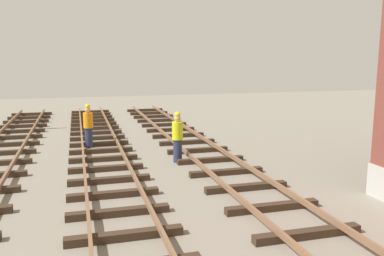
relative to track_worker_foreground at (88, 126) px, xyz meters
name	(u,v)px	position (x,y,z in m)	size (l,w,h in m)	color
track_worker_foreground	(88,126)	(0.00, 0.00, 0.00)	(0.40, 0.40, 1.87)	#262D4C
track_worker_distant	(178,137)	(3.06, -3.46, 0.00)	(0.40, 0.40, 1.87)	#262D4C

